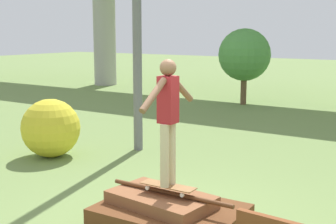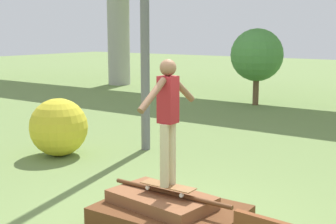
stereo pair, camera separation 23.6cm
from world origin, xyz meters
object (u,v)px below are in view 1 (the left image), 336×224
at_px(skater, 168,113).
at_px(bush_yellow_flowering, 51,128).
at_px(skateboard, 168,186).
at_px(tree_mid_back, 244,55).

relative_size(skater, bush_yellow_flowering, 1.36).
height_order(skater, bush_yellow_flowering, skater).
distance_m(skateboard, tree_mid_back, 11.35).
relative_size(skateboard, skater, 0.47).
bearing_deg(skater, tree_mid_back, 108.78).
relative_size(tree_mid_back, bush_yellow_flowering, 2.21).
bearing_deg(skateboard, skater, -116.57).
distance_m(skater, tree_mid_back, 11.28).
relative_size(skateboard, bush_yellow_flowering, 0.63).
height_order(skater, tree_mid_back, tree_mid_back).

